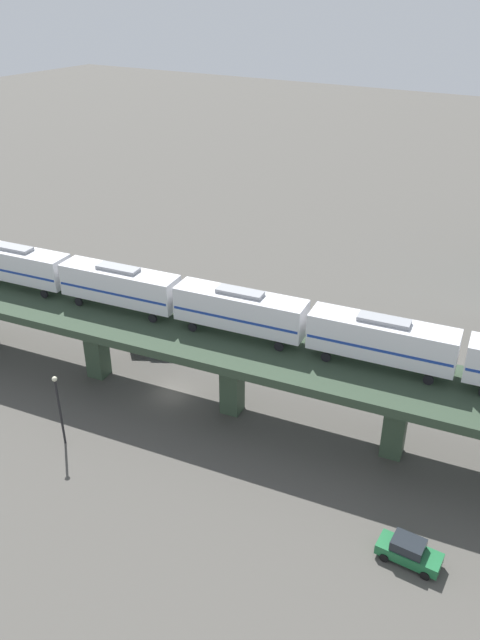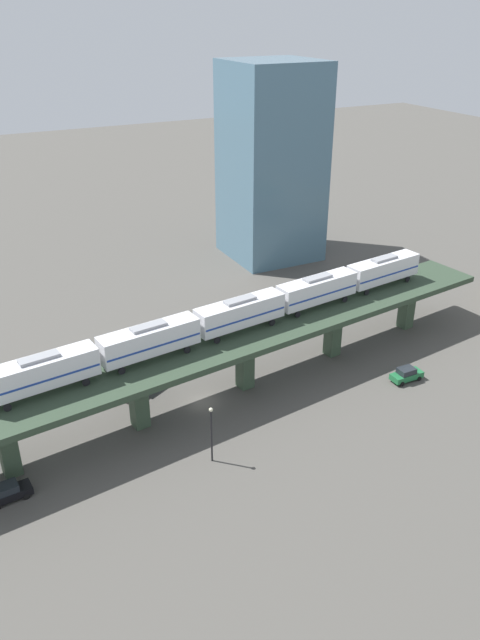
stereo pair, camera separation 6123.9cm
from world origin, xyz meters
name	(u,v)px [view 2 (the right image)]	position (x,y,z in m)	size (l,w,h in m)	color
ground_plane	(202,402)	(0.00, 0.00, 0.00)	(400.00, 400.00, 0.00)	#4C4944
elevated_viaduct	(200,358)	(0.02, -0.17, 6.48)	(20.23, 92.31, 7.54)	#2C3D2C
subway_train	(240,313)	(-2.25, 6.44, 10.08)	(10.86, 62.24, 4.45)	silver
street_car_green	(407,374)	(7.55, 26.11, 0.94)	(1.96, 4.40, 1.89)	#1E6638
street_car_black	(8,492)	(7.04, -24.23, 0.94)	(2.29, 4.56, 1.89)	black
delivery_truck	(138,376)	(-6.70, -5.99, 1.76)	(5.44, 7.39, 3.20)	#333338
street_lamp	(211,430)	(10.80, -3.58, 4.11)	(0.44, 0.44, 6.94)	black
office_tower	(271,163)	(-41.80, 33.04, 18.00)	(16.00, 16.00, 36.00)	slate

